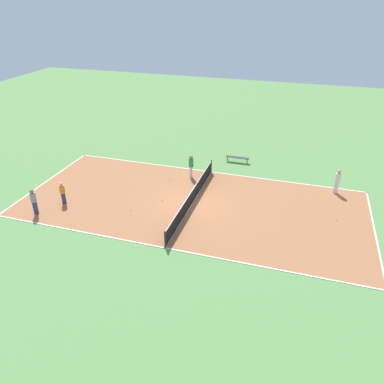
# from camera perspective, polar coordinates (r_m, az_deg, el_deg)

# --- Properties ---
(ground_plane) EXTENTS (80.00, 80.00, 0.00)m
(ground_plane) POSITION_cam_1_polar(r_m,az_deg,el_deg) (25.49, -0.00, -1.78)
(ground_plane) COLOR #60934C
(court_surface) EXTENTS (10.51, 23.16, 0.02)m
(court_surface) POSITION_cam_1_polar(r_m,az_deg,el_deg) (25.48, -0.00, -1.76)
(court_surface) COLOR #AD6B42
(court_surface) RESTS_ON ground_plane
(tennis_net) EXTENTS (10.31, 0.10, 1.05)m
(tennis_net) POSITION_cam_1_polar(r_m,az_deg,el_deg) (25.21, -0.00, -0.69)
(tennis_net) COLOR black
(tennis_net) RESTS_ON court_surface
(bench) EXTENTS (0.36, 1.95, 0.45)m
(bench) POSITION_cam_1_polar(r_m,az_deg,el_deg) (31.72, 6.94, 5.19)
(bench) COLOR #333338
(bench) RESTS_ON ground_plane
(player_baseline_gray) EXTENTS (0.48, 0.48, 1.79)m
(player_baseline_gray) POSITION_cam_1_polar(r_m,az_deg,el_deg) (25.88, -23.00, -1.09)
(player_baseline_gray) COLOR navy
(player_baseline_gray) RESTS_ON court_surface
(player_near_white) EXTENTS (0.46, 0.46, 1.81)m
(player_near_white) POSITION_cam_1_polar(r_m,az_deg,el_deg) (28.22, 21.31, 1.77)
(player_near_white) COLOR white
(player_near_white) RESTS_ON court_surface
(player_center_orange) EXTENTS (0.51, 0.51, 1.57)m
(player_center_orange) POSITION_cam_1_polar(r_m,az_deg,el_deg) (26.55, -19.14, 0.07)
(player_center_orange) COLOR navy
(player_center_orange) RESTS_ON court_surface
(player_far_green) EXTENTS (0.44, 0.44, 1.85)m
(player_far_green) POSITION_cam_1_polar(r_m,az_deg,el_deg) (28.50, -0.15, 4.16)
(player_far_green) COLOR white
(player_far_green) RESTS_ON court_surface
(tennis_ball_left_sideline) EXTENTS (0.07, 0.07, 0.07)m
(tennis_ball_left_sideline) POSITION_cam_1_polar(r_m,az_deg,el_deg) (28.56, -3.25, 1.86)
(tennis_ball_left_sideline) COLOR #CCE033
(tennis_ball_left_sideline) RESTS_ON court_surface
(tennis_ball_midcourt) EXTENTS (0.07, 0.07, 0.07)m
(tennis_ball_midcourt) POSITION_cam_1_polar(r_m,az_deg,el_deg) (25.32, 21.15, -4.01)
(tennis_ball_midcourt) COLOR #CCE033
(tennis_ball_midcourt) RESTS_ON court_surface
(tennis_ball_near_net) EXTENTS (0.07, 0.07, 0.07)m
(tennis_ball_near_net) POSITION_cam_1_polar(r_m,az_deg,el_deg) (25.85, -4.54, -1.26)
(tennis_ball_near_net) COLOR #CCE033
(tennis_ball_near_net) RESTS_ON court_surface
(tennis_ball_right_alley) EXTENTS (0.07, 0.07, 0.07)m
(tennis_ball_right_alley) POSITION_cam_1_polar(r_m,az_deg,el_deg) (25.00, -9.32, -2.71)
(tennis_ball_right_alley) COLOR #CCE033
(tennis_ball_right_alley) RESTS_ON court_surface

